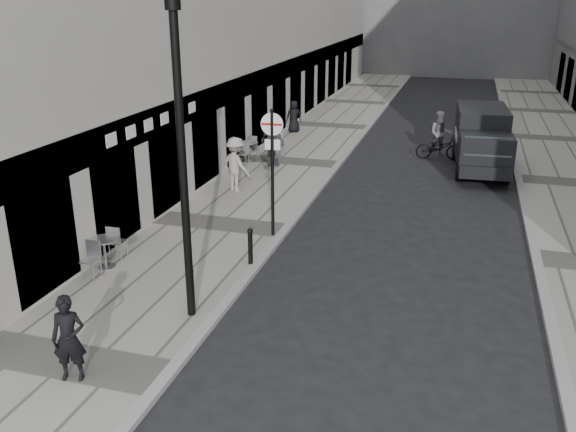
% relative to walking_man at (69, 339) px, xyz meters
% --- Properties ---
extents(sidewalk, '(4.00, 60.00, 0.12)m').
position_rel_walking_man_xyz_m(sidewalk, '(-0.44, 15.76, -0.88)').
color(sidewalk, gray).
rests_on(sidewalk, ground).
extents(far_sidewalk, '(4.00, 60.00, 0.12)m').
position_rel_walking_man_xyz_m(far_sidewalk, '(10.56, 15.76, -0.88)').
color(far_sidewalk, gray).
rests_on(far_sidewalk, ground).
extents(walking_man, '(0.69, 0.56, 1.65)m').
position_rel_walking_man_xyz_m(walking_man, '(0.00, 0.00, 0.00)').
color(walking_man, black).
rests_on(walking_man, sidewalk).
extents(sign_post, '(0.63, 0.11, 3.65)m').
position_rel_walking_man_xyz_m(sign_post, '(1.36, 7.69, 1.51)').
color(sign_post, black).
rests_on(sign_post, sidewalk).
extents(lamppost, '(0.30, 0.30, 6.66)m').
position_rel_walking_man_xyz_m(lamppost, '(1.06, 2.76, 2.88)').
color(lamppost, black).
rests_on(lamppost, sidewalk).
extents(bollard_near, '(0.12, 0.12, 0.89)m').
position_rel_walking_man_xyz_m(bollard_near, '(0.96, 3.04, -0.38)').
color(bollard_near, black).
rests_on(bollard_near, sidewalk).
extents(bollard_far, '(0.12, 0.12, 0.90)m').
position_rel_walking_man_xyz_m(bollard_far, '(1.41, 5.61, -0.37)').
color(bollard_far, black).
rests_on(bollard_far, sidewalk).
extents(panel_van, '(2.25, 5.25, 2.42)m').
position_rel_walking_man_xyz_m(panel_van, '(7.09, 16.95, 0.42)').
color(panel_van, black).
rests_on(panel_van, ground).
extents(cyclist, '(1.97, 0.86, 2.06)m').
position_rel_walking_man_xyz_m(cyclist, '(5.44, 18.24, -0.14)').
color(cyclist, black).
rests_on(cyclist, ground).
extents(pedestrian_a, '(1.24, 0.89, 1.95)m').
position_rel_walking_man_xyz_m(pedestrian_a, '(-0.89, 14.76, 0.15)').
color(pedestrian_a, '#56555A').
rests_on(pedestrian_a, sidewalk).
extents(pedestrian_b, '(1.43, 1.19, 1.93)m').
position_rel_walking_man_xyz_m(pedestrian_b, '(-1.14, 11.29, 0.14)').
color(pedestrian_b, '#9C9590').
rests_on(pedestrian_b, sidewalk).
extents(pedestrian_c, '(0.92, 0.82, 1.58)m').
position_rel_walking_man_xyz_m(pedestrian_c, '(-1.83, 21.20, -0.03)').
color(pedestrian_c, black).
rests_on(pedestrian_c, sidewalk).
extents(cafe_table_near, '(0.72, 1.63, 0.93)m').
position_rel_walking_man_xyz_m(cafe_table_near, '(-2.04, 4.35, -0.35)').
color(cafe_table_near, '#AEADB0').
rests_on(cafe_table_near, sidewalk).
extents(cafe_table_mid, '(0.77, 1.74, 0.99)m').
position_rel_walking_man_xyz_m(cafe_table_mid, '(-2.04, 15.11, -0.32)').
color(cafe_table_mid, '#B4B4B6').
rests_on(cafe_table_mid, sidewalk).
extents(cafe_table_far, '(0.75, 1.70, 0.97)m').
position_rel_walking_man_xyz_m(cafe_table_far, '(-1.24, 16.28, -0.33)').
color(cafe_table_far, silver).
rests_on(cafe_table_far, sidewalk).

